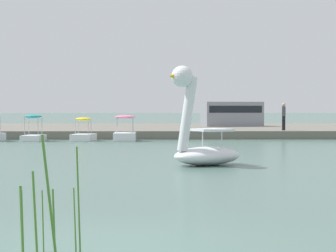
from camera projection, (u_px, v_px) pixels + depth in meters
ground_plane at (104, 247)px, 9.10m from camera, size 454.60×454.60×0.00m
shore_bank_far at (148, 130)px, 49.83m from camera, size 116.71×20.11×0.49m
swan_boat at (202, 141)px, 21.94m from camera, size 2.84×2.48×3.27m
pedal_boat_pink at (125, 134)px, 37.97m from camera, size 1.26×2.31×1.48m
pedal_boat_yellow at (83, 134)px, 38.01m from camera, size 1.39×1.99×1.35m
pedal_boat_teal at (33, 133)px, 37.82m from camera, size 1.21×1.93×1.51m
person_on_path at (284, 116)px, 41.38m from camera, size 0.24×0.25×1.71m
parked_van at (232, 113)px, 50.19m from camera, size 4.70×2.72×1.84m
reed_clump_foreground at (12, 211)px, 8.30m from camera, size 2.13×0.96×1.59m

